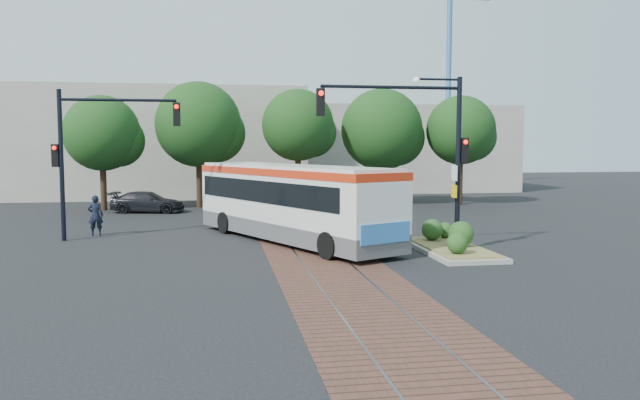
{
  "coord_description": "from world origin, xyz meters",
  "views": [
    {
      "loc": [
        -3.44,
        -22.01,
        3.79
      ],
      "look_at": [
        0.66,
        2.7,
        1.6
      ],
      "focal_mm": 35.0,
      "sensor_mm": 36.0,
      "label": 1
    }
  ],
  "objects_px": {
    "city_bus": "(290,199)",
    "officer": "(96,215)",
    "traffic_island": "(450,242)",
    "parked_car": "(148,202)",
    "signal_pole_left": "(91,144)",
    "signal_pole_main": "(425,135)"
  },
  "relations": [
    {
      "from": "city_bus",
      "to": "officer",
      "type": "bearing_deg",
      "value": 133.62
    },
    {
      "from": "traffic_island",
      "to": "parked_car",
      "type": "relative_size",
      "value": 1.26
    },
    {
      "from": "signal_pole_left",
      "to": "parked_car",
      "type": "height_order",
      "value": "signal_pole_left"
    },
    {
      "from": "city_bus",
      "to": "signal_pole_main",
      "type": "bearing_deg",
      "value": -60.98
    },
    {
      "from": "signal_pole_main",
      "to": "signal_pole_left",
      "type": "distance_m",
      "value": 13.14
    },
    {
      "from": "signal_pole_left",
      "to": "officer",
      "type": "xyz_separation_m",
      "value": [
        -0.15,
        1.32,
        -3.01
      ]
    },
    {
      "from": "city_bus",
      "to": "signal_pole_main",
      "type": "xyz_separation_m",
      "value": [
        4.45,
        -3.14,
        2.47
      ]
    },
    {
      "from": "city_bus",
      "to": "signal_pole_left",
      "type": "bearing_deg",
      "value": 142.15
    },
    {
      "from": "traffic_island",
      "to": "parked_car",
      "type": "bearing_deg",
      "value": 128.63
    },
    {
      "from": "signal_pole_main",
      "to": "officer",
      "type": "relative_size",
      "value": 3.51
    },
    {
      "from": "traffic_island",
      "to": "officer",
      "type": "relative_size",
      "value": 3.04
    },
    {
      "from": "signal_pole_main",
      "to": "parked_car",
      "type": "distance_m",
      "value": 19.14
    },
    {
      "from": "city_bus",
      "to": "officer",
      "type": "relative_size",
      "value": 6.55
    },
    {
      "from": "signal_pole_left",
      "to": "officer",
      "type": "bearing_deg",
      "value": 96.32
    },
    {
      "from": "officer",
      "to": "signal_pole_main",
      "type": "bearing_deg",
      "value": 151.28
    },
    {
      "from": "traffic_island",
      "to": "signal_pole_left",
      "type": "xyz_separation_m",
      "value": [
        -13.19,
        4.89,
        3.54
      ]
    },
    {
      "from": "signal_pole_main",
      "to": "parked_car",
      "type": "relative_size",
      "value": 1.45
    },
    {
      "from": "signal_pole_left",
      "to": "parked_car",
      "type": "relative_size",
      "value": 1.45
    },
    {
      "from": "signal_pole_main",
      "to": "parked_car",
      "type": "bearing_deg",
      "value": 126.52
    },
    {
      "from": "city_bus",
      "to": "signal_pole_main",
      "type": "relative_size",
      "value": 1.87
    },
    {
      "from": "signal_pole_main",
      "to": "officer",
      "type": "bearing_deg",
      "value": 153.69
    },
    {
      "from": "traffic_island",
      "to": "signal_pole_main",
      "type": "distance_m",
      "value": 3.95
    }
  ]
}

